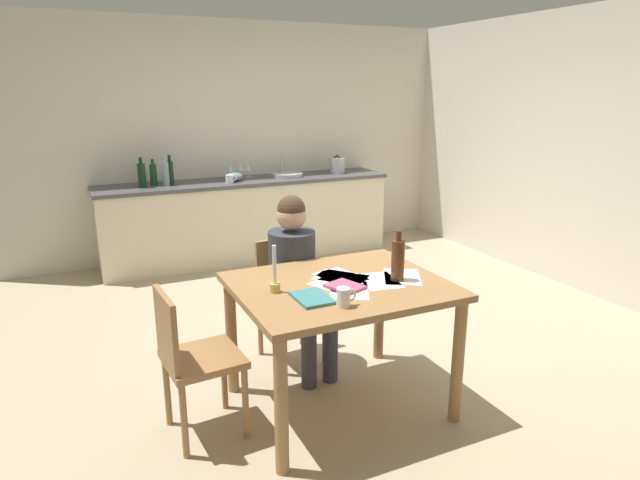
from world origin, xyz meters
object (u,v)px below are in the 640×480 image
bottle_oil (142,175)px  wine_bottle_on_table (398,259)px  person_seated (297,272)px  coffee_mug (344,297)px  wine_glass_back_left (230,169)px  mixing_bowl (233,176)px  bottle_wine_red (165,173)px  wine_glass_by_kettle (240,168)px  book_cookery (345,287)px  wine_glass_near_sink (248,168)px  chair_at_table (287,294)px  bottle_sauce (170,172)px  sink_unit (287,175)px  dining_table (340,302)px  bottle_vinegar (153,174)px  candlestick (275,279)px  book_magazine (312,298)px  stovetop_kettle (337,165)px  chair_side_empty (192,356)px  teacup_on_counter (230,179)px

bottle_oil → wine_bottle_on_table: bearing=-72.7°
person_seated → coffee_mug: (-0.11, -0.90, 0.16)m
wine_glass_back_left → mixing_bowl: bearing=-96.2°
bottle_wine_red → wine_glass_by_kettle: bearing=11.4°
book_cookery → wine_glass_near_sink: 3.44m
chair_at_table → bottle_sauce: 2.53m
chair_at_table → sink_unit: sink_unit is taller
dining_table → bottle_vinegar: bearing=99.5°
bottle_wine_red → wine_glass_back_left: size_ratio=2.00×
bottle_oil → mixing_bowl: bearing=1.3°
candlestick → book_magazine: candlestick is taller
book_cookery → bottle_wine_red: bottle_wine_red is taller
coffee_mug → wine_bottle_on_table: 0.53m
bottle_oil → wine_glass_near_sink: (1.18, 0.20, -0.02)m
candlestick → stovetop_kettle: size_ratio=1.22×
bottle_oil → chair_side_empty: bearing=-93.6°
stovetop_kettle → sink_unit: bearing=179.6°
sink_unit → wine_glass_back_left: bearing=166.8°
coffee_mug → stovetop_kettle: bearing=63.8°
chair_side_empty → book_magazine: bearing=-20.7°
stovetop_kettle → coffee_mug: bearing=-116.2°
coffee_mug → book_magazine: 0.20m
wine_glass_near_sink → book_magazine: bearing=-102.4°
bottle_wine_red → bottle_sauce: size_ratio=1.00×
teacup_on_counter → chair_side_empty: bearing=-110.1°
wine_glass_near_sink → wine_glass_back_left: (-0.20, 0.00, 0.00)m
candlestick → wine_glass_near_sink: (0.90, 3.28, 0.14)m
person_seated → mixing_bowl: size_ratio=5.69×
chair_side_empty → stovetop_kettle: bearing=51.8°
chair_side_empty → bottle_sauce: 3.19m
bottle_vinegar → wine_glass_back_left: size_ratio=1.76×
candlestick → teacup_on_counter: bearing=78.5°
person_seated → teacup_on_counter: bearing=84.2°
candlestick → teacup_on_counter: (0.60, 2.98, 0.08)m
chair_at_table → bottle_sauce: size_ratio=2.76×
person_seated → bottle_sauce: bearing=97.5°
coffee_mug → sink_unit: size_ratio=0.31×
coffee_mug → bottle_wine_red: (-0.29, 3.45, 0.19)m
chair_at_table → candlestick: candlestick is taller
chair_side_empty → bottle_vinegar: 3.20m
bottle_vinegar → book_cookery: bearing=-80.9°
person_seated → coffee_mug: person_seated is taller
book_cookery → sink_unit: 3.38m
bottle_oil → wine_glass_by_kettle: bottle_oil is taller
wine_glass_by_kettle → book_cookery: bearing=-97.4°
wine_glass_back_left → teacup_on_counter: bearing=-107.5°
bottle_sauce → coffee_mug: bearing=-86.2°
person_seated → wine_bottle_on_table: 0.80m
dining_table → candlestick: candlestick is taller
chair_at_table → teacup_on_counter: 2.33m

